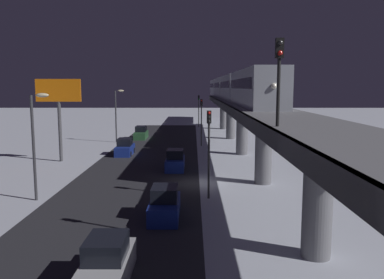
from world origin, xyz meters
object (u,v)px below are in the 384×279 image
at_px(traffic_light_near, 209,141).
at_px(commercial_billboard, 59,99).
at_px(rail_signal, 279,67).
at_px(sedan_silver, 107,265).
at_px(sedan_green, 141,134).
at_px(sedan_blue_3, 165,205).
at_px(sedan_blue, 125,148).
at_px(traffic_light_far, 199,106).
at_px(traffic_light_mid, 201,116).
at_px(sedan_blue_2, 175,161).
at_px(subway_train, 229,87).

relative_size(traffic_light_near, commercial_billboard, 0.72).
distance_m(rail_signal, sedan_silver, 11.42).
bearing_deg(sedan_silver, traffic_light_near, 69.45).
bearing_deg(rail_signal, sedan_green, -74.43).
distance_m(rail_signal, sedan_blue_3, 11.41).
distance_m(sedan_blue, traffic_light_far, 34.14).
bearing_deg(traffic_light_near, sedan_blue_3, 55.47).
bearing_deg(sedan_green, traffic_light_mid, 139.83).
relative_size(sedan_green, traffic_light_far, 0.74).
bearing_deg(sedan_green, commercial_billboard, 71.87).
bearing_deg(sedan_blue_3, sedan_blue, 105.59).
distance_m(rail_signal, sedan_blue_2, 22.39).
xyz_separation_m(sedan_blue, sedan_blue_2, (-6.40, 8.46, 0.01)).
bearing_deg(sedan_blue, subway_train, -126.14).
xyz_separation_m(sedan_green, traffic_light_mid, (-9.30, 7.85, 3.40)).
height_order(subway_train, traffic_light_near, subway_train).
relative_size(sedan_blue, sedan_green, 0.92).
bearing_deg(traffic_light_mid, sedan_green, -40.17).
xyz_separation_m(sedan_blue, traffic_light_near, (-9.30, 18.72, 3.41)).
xyz_separation_m(sedan_silver, commercial_billboard, (10.84, -27.01, 6.03)).
relative_size(traffic_light_near, traffic_light_far, 1.00).
bearing_deg(traffic_light_near, sedan_blue_2, -74.22).
xyz_separation_m(sedan_blue_3, traffic_light_mid, (-2.90, -29.91, 3.40)).
height_order(sedan_green, sedan_silver, same).
distance_m(sedan_green, commercial_billboard, 20.95).
bearing_deg(commercial_billboard, traffic_light_mid, -144.19).
xyz_separation_m(traffic_light_mid, traffic_light_far, (0.00, -25.69, 0.00)).
distance_m(sedan_blue_2, traffic_light_near, 11.19).
bearing_deg(commercial_billboard, sedan_silver, 111.87).
bearing_deg(sedan_blue, traffic_light_far, -105.89).
height_order(rail_signal, sedan_green, rail_signal).
relative_size(sedan_blue_3, traffic_light_near, 0.67).
height_order(rail_signal, sedan_blue, rail_signal).
distance_m(sedan_blue_2, traffic_light_mid, 16.07).
distance_m(subway_train, commercial_billboard, 31.03).
height_order(subway_train, traffic_light_far, subway_train).
relative_size(rail_signal, traffic_light_mid, 0.62).
relative_size(subway_train, traffic_light_mid, 11.57).
bearing_deg(subway_train, sedan_blue_3, 79.73).
bearing_deg(sedan_green, traffic_light_far, -117.53).
distance_m(rail_signal, traffic_light_far, 61.42).
distance_m(subway_train, sedan_blue_3, 43.44).
height_order(sedan_blue_3, commercial_billboard, commercial_billboard).
height_order(rail_signal, commercial_billboard, rail_signal).
relative_size(sedan_blue_2, sedan_blue_3, 0.98).
bearing_deg(traffic_light_far, sedan_green, 62.47).
relative_size(sedan_blue, traffic_light_near, 0.68).
bearing_deg(sedan_blue_3, commercial_billboard, 124.08).
xyz_separation_m(sedan_silver, traffic_light_mid, (-4.70, -38.23, 3.40)).
xyz_separation_m(sedan_blue, sedan_green, (0.00, -14.83, 0.01)).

